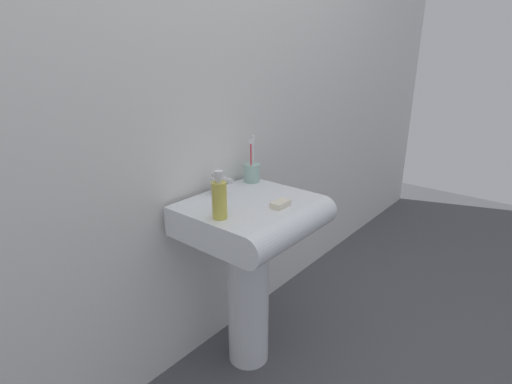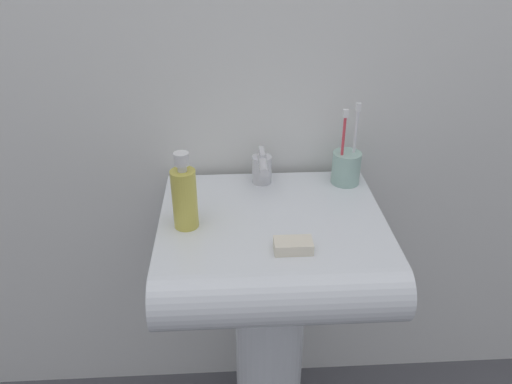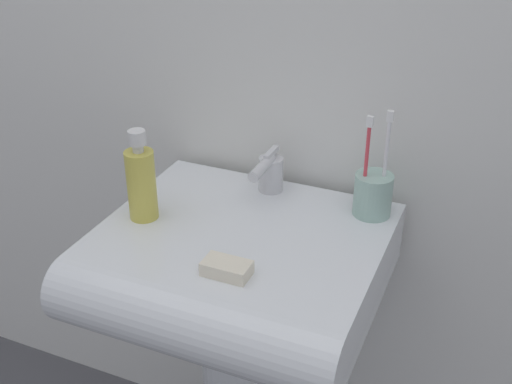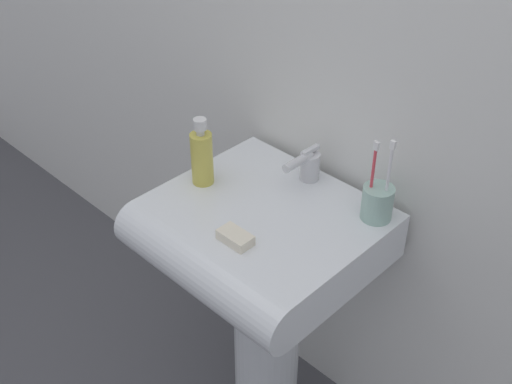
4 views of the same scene
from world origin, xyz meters
The scene contains 7 objects.
wall_back centered at (0.00, 0.25, 1.20)m, with size 5.00×0.05×2.40m, color silver.
sink_pedestal centered at (0.00, 0.00, 0.33)m, with size 0.18×0.18×0.66m, color white.
sink_basin centered at (0.00, -0.05, 0.72)m, with size 0.51×0.48×0.12m.
faucet centered at (-0.01, 0.15, 0.82)m, with size 0.05×0.12×0.09m.
toothbrush_cup centered at (0.20, 0.15, 0.82)m, with size 0.07×0.07×0.21m.
soap_bottle centered at (-0.19, -0.03, 0.85)m, with size 0.05×0.05×0.18m.
bar_soap centered at (0.03, -0.14, 0.79)m, with size 0.08×0.05×0.02m, color silver.
Camera 2 is at (-0.09, -0.97, 1.39)m, focal length 35.00 mm.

